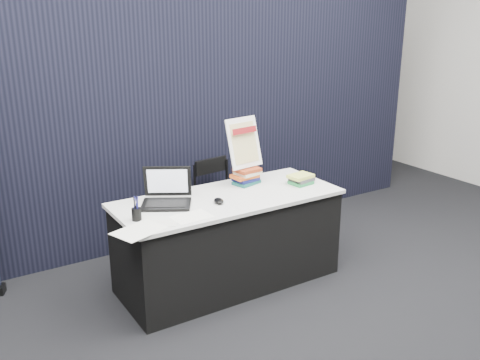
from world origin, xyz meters
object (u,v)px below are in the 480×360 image
at_px(display_table, 229,240).
at_px(info_sign, 244,143).
at_px(laptop, 163,196).
at_px(book_stack_short, 300,179).
at_px(book_stack_tall, 246,176).
at_px(stacking_chair, 219,199).

bearing_deg(display_table, info_sign, 37.84).
distance_m(laptop, book_stack_short, 1.20).
xyz_separation_m(display_table, book_stack_tall, (0.29, 0.20, 0.44)).
height_order(book_stack_tall, info_sign, info_sign).
bearing_deg(info_sign, book_stack_short, -43.00).
bearing_deg(info_sign, book_stack_tall, -97.79).
xyz_separation_m(book_stack_short, info_sign, (-0.39, 0.28, 0.31)).
bearing_deg(stacking_chair, book_stack_short, -71.17).
height_order(display_table, book_stack_tall, book_stack_tall).
bearing_deg(book_stack_tall, book_stack_short, -32.11).
relative_size(book_stack_short, info_sign, 0.46).
bearing_deg(book_stack_short, book_stack_tall, 147.89).
height_order(book_stack_tall, stacking_chair, book_stack_tall).
xyz_separation_m(book_stack_tall, book_stack_short, (0.39, -0.25, -0.03)).
relative_size(laptop, stacking_chair, 0.55).
height_order(laptop, stacking_chair, laptop).
distance_m(laptop, book_stack_tall, 0.80).
relative_size(book_stack_tall, info_sign, 0.54).
xyz_separation_m(display_table, stacking_chair, (0.32, 0.71, 0.08)).
distance_m(laptop, stacking_chair, 1.07).
distance_m(laptop, info_sign, 0.85).
bearing_deg(book_stack_tall, info_sign, 90.00).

